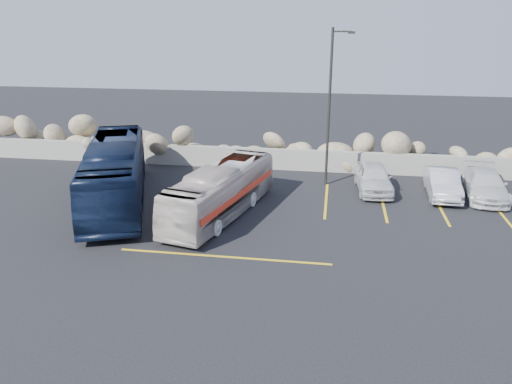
# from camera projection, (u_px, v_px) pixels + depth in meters

# --- Properties ---
(ground) EXTENTS (90.00, 90.00, 0.00)m
(ground) POSITION_uv_depth(u_px,v_px,m) (249.00, 261.00, 18.17)
(ground) COLOR black
(ground) RESTS_ON ground
(seawall) EXTENTS (60.00, 0.40, 1.20)m
(seawall) POSITION_uv_depth(u_px,v_px,m) (284.00, 159.00, 29.17)
(seawall) COLOR gray
(seawall) RESTS_ON ground
(riprap_pile) EXTENTS (54.00, 2.80, 2.60)m
(riprap_pile) POSITION_uv_depth(u_px,v_px,m) (286.00, 143.00, 30.06)
(riprap_pile) COLOR #887459
(riprap_pile) RESTS_ON ground
(parking_lines) EXTENTS (18.16, 9.36, 0.01)m
(parking_lines) POSITION_uv_depth(u_px,v_px,m) (371.00, 213.00, 22.67)
(parking_lines) COLOR gold
(parking_lines) RESTS_ON ground
(lamppost) EXTENTS (1.14, 0.18, 8.00)m
(lamppost) POSITION_uv_depth(u_px,v_px,m) (330.00, 104.00, 25.25)
(lamppost) COLOR #2C2A27
(lamppost) RESTS_ON ground
(vintage_bus) EXTENTS (3.72, 8.27, 2.24)m
(vintage_bus) POSITION_uv_depth(u_px,v_px,m) (221.00, 192.00, 22.10)
(vintage_bus) COLOR beige
(vintage_bus) RESTS_ON ground
(tour_coach) EXTENTS (5.95, 10.74, 2.93)m
(tour_coach) POSITION_uv_depth(u_px,v_px,m) (115.00, 173.00, 23.62)
(tour_coach) COLOR black
(tour_coach) RESTS_ON ground
(car_a) EXTENTS (1.98, 4.26, 1.41)m
(car_a) POSITION_uv_depth(u_px,v_px,m) (374.00, 178.00, 25.42)
(car_a) COLOR silver
(car_a) RESTS_ON ground
(car_b) EXTENTS (1.57, 4.09, 1.33)m
(car_b) POSITION_uv_depth(u_px,v_px,m) (443.00, 183.00, 24.70)
(car_b) COLOR #BBBAC0
(car_b) RESTS_ON ground
(car_c) EXTENTS (2.21, 4.63, 1.30)m
(car_c) POSITION_uv_depth(u_px,v_px,m) (485.00, 185.00, 24.54)
(car_c) COLOR silver
(car_c) RESTS_ON ground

